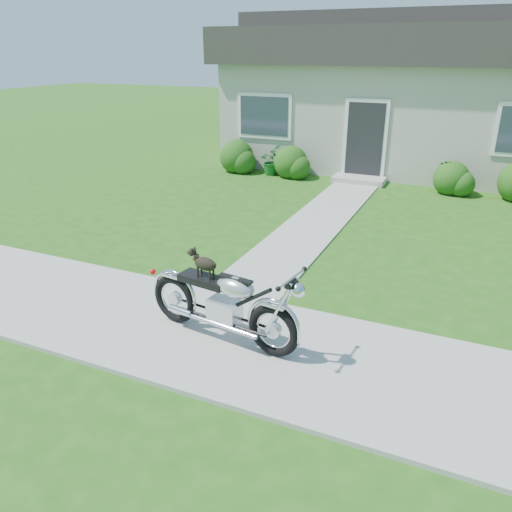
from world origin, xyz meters
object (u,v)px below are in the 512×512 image
at_px(house, 439,94).
at_px(potted_plant_right, 447,176).
at_px(motorcycle_with_dog, 224,303).
at_px(potted_plant_left, 270,161).

distance_m(house, potted_plant_right, 3.93).
distance_m(potted_plant_right, motorcycle_with_dog, 8.81).
distance_m(potted_plant_left, potted_plant_right, 4.86).
bearing_deg(potted_plant_left, potted_plant_right, 0.00).
height_order(potted_plant_left, motorcycle_with_dog, motorcycle_with_dog).
xyz_separation_m(potted_plant_right, motorcycle_with_dog, (-1.88, -8.61, 0.12)).
bearing_deg(house, motorcycle_with_dog, -95.37).
distance_m(potted_plant_left, motorcycle_with_dog, 9.11).
bearing_deg(potted_plant_right, motorcycle_with_dog, -102.33).
height_order(house, potted_plant_right, house).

